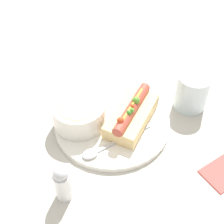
{
  "coord_description": "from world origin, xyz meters",
  "views": [
    {
      "loc": [
        -0.44,
        -0.18,
        0.52
      ],
      "look_at": [
        0.0,
        0.0,
        0.04
      ],
      "focal_mm": 50.0,
      "sensor_mm": 36.0,
      "label": 1
    }
  ],
  "objects_px": {
    "spoon": "(102,148)",
    "drinking_glass": "(192,92)",
    "salt_shaker": "(62,183)",
    "hot_dog": "(132,114)",
    "soup_bowl": "(79,112)"
  },
  "relations": [
    {
      "from": "soup_bowl",
      "to": "drinking_glass",
      "type": "bearing_deg",
      "value": -53.63
    },
    {
      "from": "soup_bowl",
      "to": "hot_dog",
      "type": "bearing_deg",
      "value": -66.4
    },
    {
      "from": "hot_dog",
      "to": "soup_bowl",
      "type": "bearing_deg",
      "value": 117.42
    },
    {
      "from": "spoon",
      "to": "salt_shaker",
      "type": "height_order",
      "value": "salt_shaker"
    },
    {
      "from": "spoon",
      "to": "salt_shaker",
      "type": "distance_m",
      "value": 0.12
    },
    {
      "from": "salt_shaker",
      "to": "drinking_glass",
      "type": "bearing_deg",
      "value": -26.74
    },
    {
      "from": "hot_dog",
      "to": "salt_shaker",
      "type": "height_order",
      "value": "salt_shaker"
    },
    {
      "from": "hot_dog",
      "to": "soup_bowl",
      "type": "height_order",
      "value": "hot_dog"
    },
    {
      "from": "hot_dog",
      "to": "drinking_glass",
      "type": "distance_m",
      "value": 0.15
    },
    {
      "from": "drinking_glass",
      "to": "salt_shaker",
      "type": "xyz_separation_m",
      "value": [
        -0.32,
        0.16,
        -0.0
      ]
    },
    {
      "from": "drinking_glass",
      "to": "hot_dog",
      "type": "bearing_deg",
      "value": 135.78
    },
    {
      "from": "spoon",
      "to": "salt_shaker",
      "type": "xyz_separation_m",
      "value": [
        -0.11,
        0.03,
        0.03
      ]
    },
    {
      "from": "hot_dog",
      "to": "salt_shaker",
      "type": "distance_m",
      "value": 0.22
    },
    {
      "from": "spoon",
      "to": "drinking_glass",
      "type": "distance_m",
      "value": 0.25
    },
    {
      "from": "hot_dog",
      "to": "drinking_glass",
      "type": "relative_size",
      "value": 1.8
    }
  ]
}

